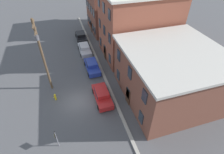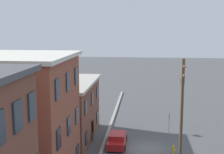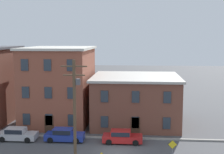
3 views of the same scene
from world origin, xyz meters
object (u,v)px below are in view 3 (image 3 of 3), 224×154
(car_silver, at_px, (17,134))
(caution_sign, at_px, (172,149))
(car_blue, at_px, (64,134))
(utility_pole, at_px, (75,106))
(car_red, at_px, (122,136))

(car_silver, xyz_separation_m, caution_sign, (16.87, -5.67, 0.83))
(car_silver, relative_size, car_blue, 1.00)
(car_silver, bearing_deg, utility_pole, -36.86)
(caution_sign, bearing_deg, car_blue, 152.92)
(car_silver, distance_m, caution_sign, 17.82)
(car_red, bearing_deg, caution_sign, -49.49)
(caution_sign, relative_size, utility_pole, 0.25)
(car_blue, xyz_separation_m, car_red, (6.54, -0.11, 0.00))
(car_red, bearing_deg, car_silver, -179.68)
(car_silver, distance_m, utility_pole, 11.01)
(caution_sign, height_order, utility_pole, utility_pole)
(car_red, bearing_deg, utility_pole, -123.46)
(utility_pole, bearing_deg, car_blue, 112.44)
(car_red, xyz_separation_m, caution_sign, (4.90, -5.74, 0.83))
(car_blue, relative_size, car_red, 1.00)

